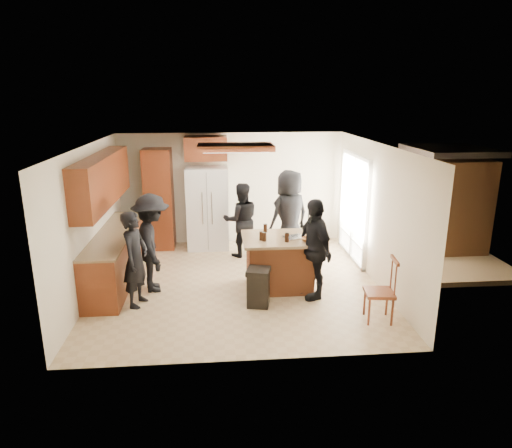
{
  "coord_description": "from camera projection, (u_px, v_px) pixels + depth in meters",
  "views": [
    {
      "loc": [
        -0.33,
        -7.67,
        3.32
      ],
      "look_at": [
        0.33,
        -0.12,
        1.15
      ],
      "focal_mm": 32.0,
      "sensor_mm": 36.0,
      "label": 1
    }
  ],
  "objects": [
    {
      "name": "spindle_chair",
      "position": [
        381.0,
        293.0,
        6.83
      ],
      "size": [
        0.47,
        0.47,
        0.99
      ],
      "color": "maroon",
      "rests_on": "ground"
    },
    {
      "name": "trash_bin",
      "position": [
        258.0,
        287.0,
        7.35
      ],
      "size": [
        0.44,
        0.44,
        0.63
      ],
      "color": "black",
      "rests_on": "ground"
    },
    {
      "name": "room_shell",
      "position": [
        433.0,
        210.0,
        9.99
      ],
      "size": [
        8.0,
        5.2,
        5.0
      ],
      "color": "tan",
      "rests_on": "ground"
    },
    {
      "name": "island_items",
      "position": [
        290.0,
        236.0,
        7.8
      ],
      "size": [
        0.95,
        0.75,
        0.15
      ],
      "color": "silver",
      "rests_on": "kitchen_island"
    },
    {
      "name": "back_wall_units",
      "position": [
        171.0,
        186.0,
        9.91
      ],
      "size": [
        1.8,
        0.6,
        2.45
      ],
      "color": "maroon",
      "rests_on": "ground"
    },
    {
      "name": "refrigerator",
      "position": [
        208.0,
        208.0,
        10.03
      ],
      "size": [
        0.9,
        0.76,
        1.8
      ],
      "color": "white",
      "rests_on": "ground"
    },
    {
      "name": "person_behind_left",
      "position": [
        241.0,
        220.0,
        9.51
      ],
      "size": [
        0.82,
        0.57,
        1.57
      ],
      "primitive_type": "imported",
      "rotation": [
        0.0,
        0.0,
        3.28
      ],
      "color": "black",
      "rests_on": "ground"
    },
    {
      "name": "person_side_right",
      "position": [
        314.0,
        249.0,
        7.54
      ],
      "size": [
        0.77,
        1.1,
        1.7
      ],
      "primitive_type": "imported",
      "rotation": [
        0.0,
        0.0,
        -1.29
      ],
      "color": "black",
      "rests_on": "ground"
    },
    {
      "name": "left_cabinetry",
      "position": [
        112.0,
        230.0,
        8.22
      ],
      "size": [
        0.64,
        3.0,
        2.3
      ],
      "color": "maroon",
      "rests_on": "ground"
    },
    {
      "name": "person_front_left",
      "position": [
        135.0,
        259.0,
        7.26
      ],
      "size": [
        0.55,
        0.66,
        1.57
      ],
      "primitive_type": "imported",
      "rotation": [
        0.0,
        0.0,
        1.31
      ],
      "color": "black",
      "rests_on": "ground"
    },
    {
      "name": "kitchen_island",
      "position": [
        279.0,
        262.0,
        8.01
      ],
      "size": [
        1.28,
        1.03,
        0.93
      ],
      "color": "#974927",
      "rests_on": "ground"
    },
    {
      "name": "person_behind_right",
      "position": [
        289.0,
        216.0,
        9.27
      ],
      "size": [
        1.09,
        0.96,
        1.87
      ],
      "primitive_type": "imported",
      "rotation": [
        0.0,
        0.0,
        3.65
      ],
      "color": "black",
      "rests_on": "ground"
    },
    {
      "name": "person_counter",
      "position": [
        152.0,
        243.0,
        7.81
      ],
      "size": [
        0.73,
        1.19,
        1.71
      ],
      "primitive_type": "imported",
      "rotation": [
        0.0,
        0.0,
        1.77
      ],
      "color": "black",
      "rests_on": "ground"
    }
  ]
}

